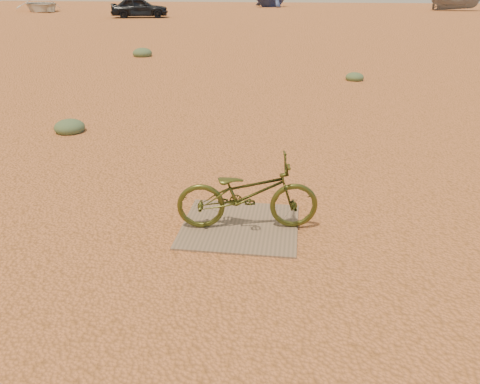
# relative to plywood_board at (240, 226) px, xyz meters

# --- Properties ---
(ground) EXTENTS (120.00, 120.00, 0.00)m
(ground) POSITION_rel_plywood_board_xyz_m (-0.33, 0.09, -0.01)
(ground) COLOR #D57A47
(ground) RESTS_ON ground
(plywood_board) EXTENTS (1.34, 1.23, 0.02)m
(plywood_board) POSITION_rel_plywood_board_xyz_m (0.00, 0.00, 0.00)
(plywood_board) COLOR #7A644E
(plywood_board) RESTS_ON ground
(bicycle) EXTENTS (1.66, 0.79, 0.84)m
(bicycle) POSITION_rel_plywood_board_xyz_m (0.09, -0.02, 0.43)
(bicycle) COLOR #3D4418
(bicycle) RESTS_ON plywood_board
(car) EXTENTS (4.51, 2.66, 1.44)m
(car) POSITION_rel_plywood_board_xyz_m (-11.92, 31.87, 0.71)
(car) COLOR black
(car) RESTS_ON ground
(boat_near_left) EXTENTS (6.52, 6.82, 1.15)m
(boat_near_left) POSITION_rel_plywood_board_xyz_m (-23.19, 37.91, 0.56)
(boat_near_left) COLOR silver
(boat_near_left) RESTS_ON ground
(boat_mid_right) EXTENTS (4.82, 2.11, 1.82)m
(boat_mid_right) POSITION_rel_plywood_board_xyz_m (14.36, 44.33, 0.90)
(boat_mid_right) COLOR slate
(boat_mid_right) RESTS_ON ground
(kale_a) EXTENTS (0.56, 0.56, 0.31)m
(kale_a) POSITION_rel_plywood_board_xyz_m (-3.69, 3.28, -0.01)
(kale_a) COLOR #4D6944
(kale_a) RESTS_ON ground
(kale_b) EXTENTS (0.52, 0.52, 0.29)m
(kale_b) POSITION_rel_plywood_board_xyz_m (2.10, 9.10, -0.01)
(kale_b) COLOR #4D6944
(kale_b) RESTS_ON ground
(kale_c) EXTENTS (0.72, 0.72, 0.40)m
(kale_c) POSITION_rel_plywood_board_xyz_m (-5.41, 12.75, -0.01)
(kale_c) COLOR #4D6944
(kale_c) RESTS_ON ground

